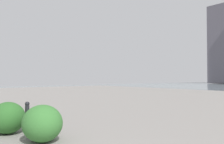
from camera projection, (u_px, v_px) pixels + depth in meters
bollard_near at (32, 121)px, 6.16m from camera, size 0.13×0.13×0.75m
bollard_mid at (27, 116)px, 6.79m from camera, size 0.13×0.13×0.85m
shrub_low at (42, 123)px, 5.63m from camera, size 1.05×0.95×0.90m
shrub_round at (8, 118)px, 6.46m from camera, size 1.03×0.93×0.88m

